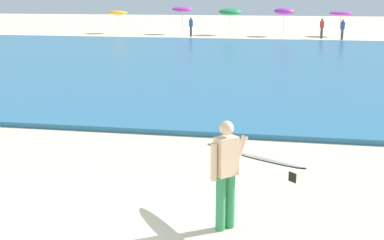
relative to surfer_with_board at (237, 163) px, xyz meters
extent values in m
cube|color=teal|center=(-2.81, 19.04, -0.95)|extent=(120.00, 28.00, 0.14)
cylinder|color=#338E56|center=(-0.22, -0.22, -0.58)|extent=(0.15, 0.15, 0.88)
cylinder|color=#338E56|center=(-0.09, -0.09, -0.58)|extent=(0.15, 0.15, 0.88)
cube|color=beige|center=(-0.16, -0.15, 0.16)|extent=(0.40, 0.40, 0.60)
sphere|color=beige|center=(-0.16, -0.15, 0.60)|extent=(0.22, 0.22, 0.22)
cylinder|color=beige|center=(-0.32, -0.32, 0.11)|extent=(0.10, 0.10, 0.58)
cylinder|color=beige|center=(0.02, 0.05, 0.18)|extent=(0.29, 0.29, 0.51)
ellipsoid|color=white|center=(0.20, 0.20, 0.11)|extent=(1.78, 1.80, 0.28)
ellipsoid|color=black|center=(0.20, 0.20, 0.09)|extent=(1.86, 1.88, 0.24)
cube|color=black|center=(0.84, -0.45, -0.01)|extent=(0.11, 0.11, 0.14)
cylinder|color=beige|center=(-14.92, 38.63, -0.15)|extent=(0.05, 0.05, 1.76)
ellipsoid|color=#F4A31E|center=(-14.92, 38.63, 0.79)|extent=(1.78, 1.79, 0.43)
cylinder|color=beige|center=(-8.97, 38.84, 0.02)|extent=(0.05, 0.05, 2.09)
ellipsoid|color=purple|center=(-8.97, 38.84, 1.14)|extent=(1.82, 1.85, 0.56)
cylinder|color=beige|center=(-4.68, 38.64, -0.08)|extent=(0.05, 0.05, 1.88)
ellipsoid|color=#23844C|center=(-4.68, 38.64, 0.95)|extent=(1.98, 2.02, 0.76)
cylinder|color=beige|center=(-0.03, 38.08, -0.04)|extent=(0.05, 0.05, 1.97)
ellipsoid|color=purple|center=(-0.03, 38.08, 1.04)|extent=(1.74, 1.76, 0.65)
cylinder|color=beige|center=(4.70, 38.88, -0.10)|extent=(0.05, 0.05, 1.84)
ellipsoid|color=purple|center=(4.70, 38.88, 0.87)|extent=(1.95, 1.95, 0.38)
cylinder|color=#383842|center=(-7.65, 36.00, -0.60)|extent=(0.20, 0.20, 0.84)
cube|color=#2D4CA5|center=(-7.65, 36.00, 0.09)|extent=(0.32, 0.20, 0.54)
sphere|color=brown|center=(-7.65, 36.00, 0.46)|extent=(0.20, 0.20, 0.20)
cylinder|color=#383842|center=(4.56, 35.15, -0.60)|extent=(0.20, 0.20, 0.84)
cube|color=#2D4CA5|center=(4.56, 35.15, 0.09)|extent=(0.32, 0.20, 0.54)
sphere|color=#9E7051|center=(4.56, 35.15, 0.46)|extent=(0.20, 0.20, 0.20)
cylinder|color=#383842|center=(3.04, 36.03, -0.60)|extent=(0.20, 0.20, 0.84)
cube|color=red|center=(3.04, 36.03, 0.09)|extent=(0.32, 0.20, 0.54)
sphere|color=brown|center=(3.04, 36.03, 0.46)|extent=(0.20, 0.20, 0.20)
camera|label=1|loc=(0.75, -7.67, 2.56)|focal=49.02mm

